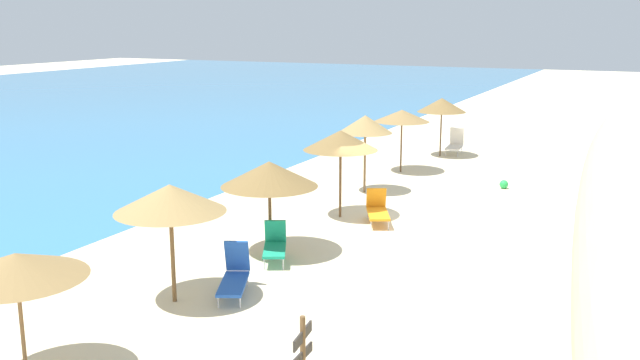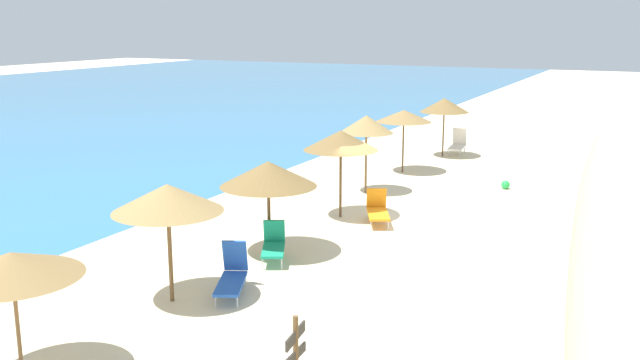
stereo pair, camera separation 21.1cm
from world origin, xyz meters
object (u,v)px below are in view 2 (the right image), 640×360
object	(u,v)px
beach_umbrella_3	(341,140)
beach_umbrella_6	(444,105)
beach_umbrella_4	(366,124)
lounge_chair_1	(274,244)
beach_ball	(505,185)
lounge_chair_0	(232,275)
wooden_signpost	(296,360)
lounge_chair_2	(378,210)
beach_umbrella_2	(268,174)
beach_umbrella_1	(167,198)
lounge_chair_3	(458,144)
beach_umbrella_0	(12,265)
beach_umbrella_5	(404,116)

from	to	relation	value
beach_umbrella_3	beach_umbrella_6	xyz separation A→B (m)	(12.08, 0.11, -0.11)
beach_umbrella_3	beach_umbrella_4	size ratio (longest dim) A/B	0.99
lounge_chair_1	beach_ball	bearing A→B (deg)	-135.35
lounge_chair_0	wooden_signpost	size ratio (longest dim) A/B	0.99
beach_umbrella_3	lounge_chair_1	xyz separation A→B (m)	(-4.81, -0.21, -2.11)
lounge_chair_2	beach_umbrella_2	bearing A→B (deg)	43.26
beach_umbrella_1	lounge_chair_3	bearing A→B (deg)	-2.25
beach_umbrella_1	lounge_chair_2	size ratio (longest dim) A/B	1.60
lounge_chair_2	beach_ball	world-z (taller)	lounge_chair_2
beach_umbrella_1	beach_umbrella_6	distance (m)	20.41
beach_umbrella_0	beach_umbrella_2	world-z (taller)	beach_umbrella_2
beach_umbrella_6	lounge_chair_3	xyz separation A→B (m)	(0.99, -0.45, -1.97)
beach_umbrella_3	beach_ball	world-z (taller)	beach_umbrella_3
beach_umbrella_6	beach_ball	distance (m)	7.33
lounge_chair_1	beach_umbrella_5	bearing A→B (deg)	-112.91
beach_umbrella_0	lounge_chair_1	distance (m)	7.92
beach_umbrella_6	lounge_chair_1	distance (m)	17.01
beach_umbrella_0	beach_umbrella_1	xyz separation A→B (m)	(4.18, -0.15, 0.28)
lounge_chair_2	beach_ball	xyz separation A→B (m)	(6.61, -2.69, -0.27)
lounge_chair_3	wooden_signpost	bearing A→B (deg)	93.69
lounge_chair_0	wooden_signpost	world-z (taller)	wooden_signpost
beach_umbrella_0	beach_ball	xyz separation A→B (m)	(19.00, -4.69, -2.00)
lounge_chair_0	lounge_chair_2	xyz separation A→B (m)	(7.16, -0.88, -0.01)
beach_umbrella_0	lounge_chair_3	size ratio (longest dim) A/B	1.53
beach_umbrella_0	beach_umbrella_5	size ratio (longest dim) A/B	0.92
beach_umbrella_2	beach_umbrella_5	distance (m)	12.07
beach_umbrella_0	beach_umbrella_4	bearing A→B (deg)	-0.18
beach_umbrella_5	lounge_chair_1	bearing A→B (deg)	-176.35
beach_ball	lounge_chair_2	bearing A→B (deg)	157.86
beach_umbrella_2	beach_umbrella_4	bearing A→B (deg)	2.73
beach_umbrella_0	beach_umbrella_5	xyz separation A→B (m)	(20.26, -0.05, 0.25)
beach_umbrella_3	lounge_chair_3	world-z (taller)	beach_umbrella_3
beach_umbrella_3	lounge_chair_1	size ratio (longest dim) A/B	1.92
beach_umbrella_3	lounge_chair_2	world-z (taller)	beach_umbrella_3
beach_umbrella_3	wooden_signpost	world-z (taller)	beach_umbrella_3
beach_umbrella_5	wooden_signpost	distance (m)	20.06
lounge_chair_2	beach_ball	distance (m)	7.14
beach_umbrella_4	wooden_signpost	xyz separation A→B (m)	(-15.20, -5.08, -1.51)
beach_umbrella_2	beach_umbrella_5	size ratio (longest dim) A/B	1.00
beach_umbrella_5	beach_umbrella_3	bearing A→B (deg)	-175.62
beach_umbrella_6	lounge_chair_2	world-z (taller)	beach_umbrella_6
beach_umbrella_5	lounge_chair_0	bearing A→B (deg)	-175.90
beach_umbrella_2	beach_ball	world-z (taller)	beach_umbrella_2
beach_umbrella_4	beach_umbrella_6	xyz separation A→B (m)	(8.49, -0.48, -0.14)
beach_umbrella_4	lounge_chair_0	world-z (taller)	beach_umbrella_4
lounge_chair_1	wooden_signpost	distance (m)	8.06
beach_umbrella_4	lounge_chair_3	distance (m)	9.75
lounge_chair_1	lounge_chair_3	bearing A→B (deg)	-117.01
beach_umbrella_0	lounge_chair_2	size ratio (longest dim) A/B	1.43
beach_umbrella_1	lounge_chair_2	xyz separation A→B (m)	(8.20, -1.86, -2.01)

